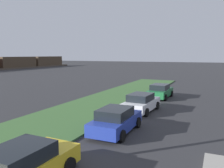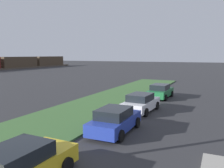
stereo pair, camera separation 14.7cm
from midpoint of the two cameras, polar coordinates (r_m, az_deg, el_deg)
grass_median at (r=15.29m, az=-16.94°, el=-10.18°), size 60.00×6.00×0.12m
parked_car_yellow at (r=9.09m, az=-21.35°, el=-18.17°), size 4.35×2.12×1.47m
parked_car_blue at (r=13.88m, az=0.66°, el=-8.82°), size 4.31×2.04×1.47m
parked_car_white at (r=18.91m, az=6.90°, el=-4.56°), size 4.40×2.21×1.47m
parked_car_green at (r=25.16m, az=11.47°, el=-1.74°), size 4.37×2.15×1.47m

